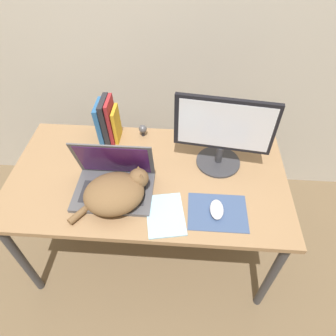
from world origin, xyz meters
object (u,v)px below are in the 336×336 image
object	(u,v)px
cat	(116,192)
webcam	(143,129)
computer_mouse	(217,209)
book_row	(108,121)
notepad	(165,215)
external_monitor	(223,132)
laptop	(114,182)

from	to	relation	value
cat	webcam	xyz separation A→B (m)	(0.06, 0.50, -0.02)
computer_mouse	book_row	distance (m)	0.78
notepad	external_monitor	bearing A→B (deg)	54.51
computer_mouse	external_monitor	bearing A→B (deg)	86.05
book_row	webcam	world-z (taller)	book_row
cat	notepad	distance (m)	0.25
cat	book_row	xyz separation A→B (m)	(-0.13, 0.46, 0.05)
book_row	webcam	xyz separation A→B (m)	(0.19, 0.03, -0.07)
laptop	computer_mouse	size ratio (longest dim) A/B	3.41
book_row	notepad	size ratio (longest dim) A/B	0.98
notepad	book_row	bearing A→B (deg)	124.54
book_row	notepad	bearing A→B (deg)	-55.46
laptop	webcam	world-z (taller)	laptop
cat	computer_mouse	world-z (taller)	cat
computer_mouse	notepad	xyz separation A→B (m)	(-0.24, -0.04, -0.02)
laptop	cat	world-z (taller)	laptop
cat	external_monitor	distance (m)	0.59
computer_mouse	webcam	xyz separation A→B (m)	(-0.41, 0.52, 0.03)
cat	laptop	bearing A→B (deg)	109.80
external_monitor	book_row	size ratio (longest dim) A/B	1.87
webcam	computer_mouse	bearing A→B (deg)	-52.06
computer_mouse	book_row	size ratio (longest dim) A/B	0.43
external_monitor	computer_mouse	bearing A→B (deg)	-93.95
laptop	webcam	bearing A→B (deg)	78.20
book_row	notepad	distance (m)	0.65
cat	external_monitor	bearing A→B (deg)	31.23
external_monitor	webcam	distance (m)	0.50
laptop	external_monitor	world-z (taller)	external_monitor
cat	book_row	bearing A→B (deg)	105.64
laptop	external_monitor	bearing A→B (deg)	22.99
laptop	cat	size ratio (longest dim) A/B	1.03
laptop	computer_mouse	world-z (taller)	laptop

